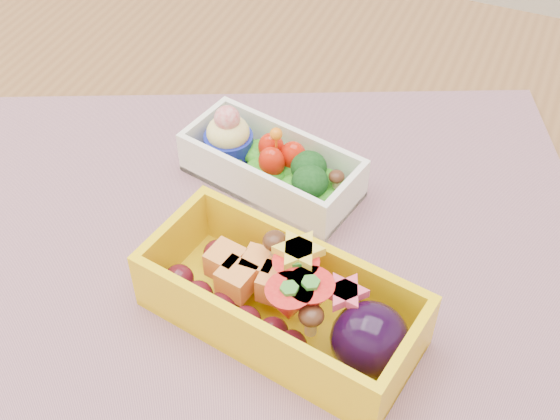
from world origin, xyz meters
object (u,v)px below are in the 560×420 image
at_px(bento_white, 271,165).
at_px(table, 306,305).
at_px(placemat, 269,247).
at_px(bento_yellow, 286,302).

bearing_deg(bento_white, table, -23.48).
relative_size(placemat, bento_white, 3.23).
relative_size(placemat, bento_yellow, 2.50).
xyz_separation_m(placemat, bento_white, (-0.03, 0.07, 0.02)).
distance_m(bento_white, bento_yellow, 0.15).
bearing_deg(placemat, bento_yellow, -57.40).
bearing_deg(table, bento_white, 144.18).
height_order(table, bento_yellow, bento_yellow).
bearing_deg(table, bento_yellow, -78.43).
bearing_deg(table, placemat, -125.04).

